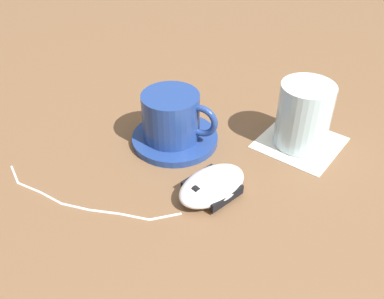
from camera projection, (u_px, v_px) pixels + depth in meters
name	position (u px, v px, depth m)	size (l,w,h in m)	color
ground_plane	(243.00, 153.00, 0.66)	(3.00, 3.00, 0.00)	brown
saucer	(175.00, 138.00, 0.68)	(0.14, 0.14, 0.01)	navy
coffee_cup	(172.00, 116.00, 0.66)	(0.09, 0.12, 0.07)	navy
computer_mouse	(212.00, 185.00, 0.58)	(0.12, 0.10, 0.03)	silver
mouse_cable	(80.00, 200.00, 0.58)	(0.05, 0.27, 0.00)	white
napkin_under_glass	(300.00, 142.00, 0.68)	(0.12, 0.12, 0.00)	silver
drinking_glass	(304.00, 115.00, 0.65)	(0.08, 0.08, 0.10)	silver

